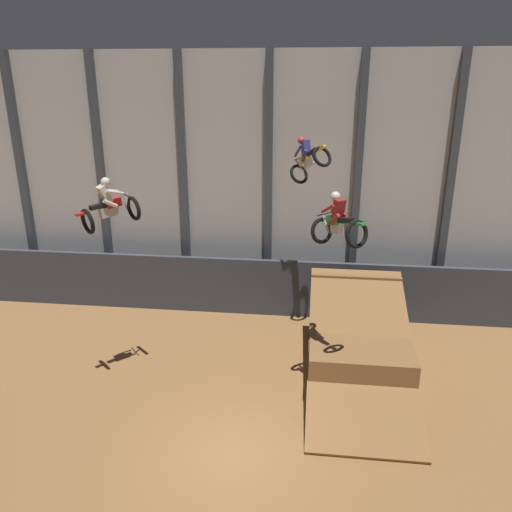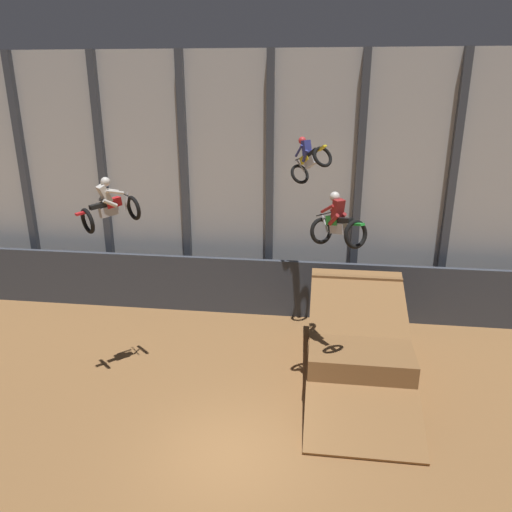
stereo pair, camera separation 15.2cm
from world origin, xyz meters
TOP-DOWN VIEW (x-y plane):
  - ground_plane at (0.00, 0.00)m, footprint 60.00×60.00m
  - arena_back_wall at (0.00, 9.30)m, footprint 32.00×0.40m
  - lower_barrier at (0.00, 8.07)m, footprint 31.36×0.20m
  - dirt_ramp at (3.32, 4.57)m, footprint 3.07×6.52m
  - rider_bike_left_air at (-3.89, 3.08)m, footprint 1.60×1.66m
  - rider_bike_center_air at (1.53, 7.15)m, footprint 1.63×1.75m
  - rider_bike_right_air at (2.43, 2.78)m, footprint 1.57×1.72m

SIDE VIEW (x-z plane):
  - ground_plane at x=0.00m, z-range 0.00..0.00m
  - dirt_ramp at x=3.32m, z-range -0.45..2.22m
  - lower_barrier at x=0.00m, z-range 0.00..2.29m
  - arena_back_wall at x=0.00m, z-range 0.00..9.93m
  - rider_bike_right_air at x=2.43m, z-range 4.50..6.07m
  - rider_bike_left_air at x=-3.89m, z-range 4.71..6.23m
  - rider_bike_center_air at x=1.53m, z-range 5.47..7.14m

